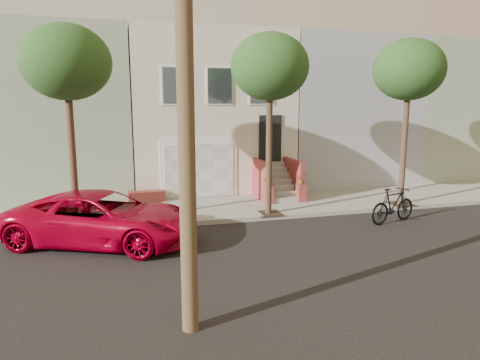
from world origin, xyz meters
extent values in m
plane|color=black|center=(0.00, 0.00, 0.00)|extent=(90.00, 90.00, 0.00)
cube|color=gray|center=(0.00, 5.35, 0.07)|extent=(40.00, 3.70, 0.15)
cube|color=beige|center=(0.00, 11.20, 3.65)|extent=(7.00, 8.00, 7.00)
cube|color=gray|center=(-6.80, 11.20, 3.65)|extent=(6.50, 8.00, 7.00)
cube|color=#9C9EA4|center=(6.80, 11.20, 3.65)|extent=(6.50, 8.00, 7.00)
cube|color=gray|center=(13.30, 11.20, 3.65)|extent=(6.50, 8.00, 7.00)
cube|color=silver|center=(-0.90, 7.22, 1.40)|extent=(3.20, 0.12, 2.50)
cube|color=silver|center=(-0.90, 7.16, 1.30)|extent=(2.90, 0.06, 2.20)
cube|color=gray|center=(-0.90, 5.35, 0.16)|extent=(3.20, 3.70, 0.02)
cube|color=#9B352A|center=(-3.10, 6.90, 0.37)|extent=(1.40, 0.45, 0.44)
cube|color=black|center=(2.20, 7.17, 2.55)|extent=(1.00, 0.06, 2.00)
cube|color=#3F4751|center=(-1.80, 7.17, 4.75)|extent=(1.00, 0.06, 1.40)
cube|color=silver|center=(-1.80, 7.19, 4.75)|extent=(1.15, 0.05, 1.55)
cube|color=#3F4751|center=(0.00, 7.17, 4.75)|extent=(1.00, 0.06, 1.40)
cube|color=silver|center=(0.00, 7.19, 4.75)|extent=(1.15, 0.05, 1.55)
cube|color=#3F4751|center=(1.80, 7.17, 4.75)|extent=(1.00, 0.06, 1.40)
cube|color=silver|center=(1.80, 7.19, 4.75)|extent=(1.15, 0.05, 1.55)
cube|color=gray|center=(2.20, 5.38, 0.25)|extent=(1.20, 0.28, 0.20)
cube|color=gray|center=(2.20, 5.66, 0.45)|extent=(1.20, 0.28, 0.20)
cube|color=gray|center=(2.20, 5.94, 0.65)|extent=(1.20, 0.28, 0.20)
cube|color=gray|center=(2.20, 6.22, 0.85)|extent=(1.20, 0.28, 0.20)
cube|color=gray|center=(2.20, 6.50, 1.05)|extent=(1.20, 0.28, 0.20)
cube|color=gray|center=(2.20, 6.78, 1.25)|extent=(1.20, 0.28, 0.20)
cube|color=gray|center=(2.20, 7.06, 1.45)|extent=(1.20, 0.28, 0.20)
cube|color=maroon|center=(1.50, 6.22, 0.95)|extent=(0.18, 1.96, 1.60)
cube|color=maroon|center=(2.90, 6.22, 0.95)|extent=(0.18, 1.96, 1.60)
cube|color=maroon|center=(1.50, 5.34, 0.50)|extent=(0.35, 0.35, 0.70)
imported|color=#1D4619|center=(1.50, 5.34, 1.07)|extent=(0.40, 0.35, 0.45)
cube|color=maroon|center=(2.90, 5.34, 0.50)|extent=(0.35, 0.35, 0.70)
imported|color=#1D4619|center=(2.90, 5.34, 1.07)|extent=(0.41, 0.35, 0.45)
cube|color=#2D2116|center=(-5.50, 3.90, 0.15)|extent=(0.90, 0.90, 0.02)
cylinder|color=#362418|center=(-5.50, 3.90, 2.25)|extent=(0.22, 0.22, 4.20)
ellipsoid|color=#1D4619|center=(-5.50, 3.90, 5.30)|extent=(2.70, 2.57, 2.29)
cube|color=#2D2116|center=(1.00, 3.90, 0.15)|extent=(0.90, 0.90, 0.02)
cylinder|color=#362418|center=(1.00, 3.90, 2.25)|extent=(0.22, 0.22, 4.20)
ellipsoid|color=#1D4619|center=(1.00, 3.90, 5.30)|extent=(2.70, 2.57, 2.29)
cube|color=#2D2116|center=(6.50, 3.90, 0.15)|extent=(0.90, 0.90, 0.02)
cylinder|color=#362418|center=(6.50, 3.90, 2.25)|extent=(0.22, 0.22, 4.20)
ellipsoid|color=#1D4619|center=(6.50, 3.90, 5.30)|extent=(2.70, 2.57, 2.29)
cylinder|color=#41301E|center=(-3.00, -3.20, 5.00)|extent=(0.30, 0.30, 10.00)
imported|color=#AD001F|center=(-4.66, 2.42, 0.77)|extent=(6.09, 4.65, 1.54)
imported|color=black|center=(4.89, 2.08, 0.62)|extent=(2.14, 1.10, 1.24)
camera|label=1|loc=(-4.15, -10.70, 4.17)|focal=33.04mm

